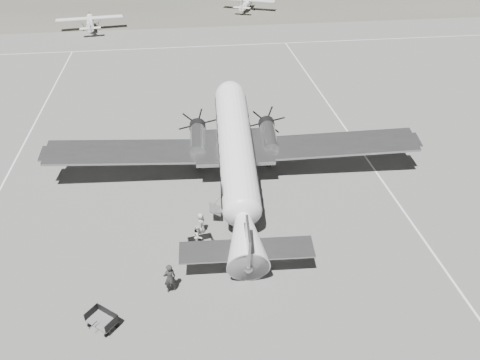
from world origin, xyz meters
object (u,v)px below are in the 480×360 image
object	(u,v)px
ramp_agent	(199,236)
passenger	(201,223)
light_plane_left	(90,23)
baggage_cart_near	(201,245)
dc3_airliner	(236,158)
baggage_cart_far	(102,321)
ground_crew	(170,278)
light_plane_right	(247,4)

from	to	relation	value
ramp_agent	passenger	size ratio (longest dim) A/B	1.08
light_plane_left	baggage_cart_near	distance (m)	55.18
dc3_airliner	ramp_agent	bearing A→B (deg)	-114.85
dc3_airliner	ramp_agent	size ratio (longest dim) A/B	17.48
baggage_cart_far	ground_crew	xyz separation A→B (m)	(3.68, 2.15, 0.54)
dc3_airliner	light_plane_left	xyz separation A→B (m)	(-17.04, 46.75, -1.79)
baggage_cart_near	ramp_agent	size ratio (longest dim) A/B	0.97
baggage_cart_far	ground_crew	distance (m)	4.30
dc3_airliner	baggage_cart_near	distance (m)	7.73
dc3_airliner	passenger	size ratio (longest dim) A/B	18.93
baggage_cart_near	ground_crew	size ratio (longest dim) A/B	0.82
light_plane_left	baggage_cart_near	bearing A→B (deg)	-83.28
baggage_cart_near	ground_crew	bearing A→B (deg)	-132.59
light_plane_left	baggage_cart_far	xyz separation A→B (m)	(8.21, -58.82, -0.58)
dc3_airliner	ground_crew	size ratio (longest dim) A/B	14.71
light_plane_left	ground_crew	size ratio (longest dim) A/B	5.01
light_plane_right	baggage_cart_near	world-z (taller)	light_plane_right
light_plane_left	ramp_agent	world-z (taller)	light_plane_left
baggage_cart_near	ground_crew	distance (m)	3.87
baggage_cart_near	passenger	distance (m)	1.90
ground_crew	light_plane_right	bearing A→B (deg)	-119.65
baggage_cart_far	passenger	size ratio (longest dim) A/B	1.06
light_plane_left	baggage_cart_near	xyz separation A→B (m)	(13.89, -53.40, -0.59)
ramp_agent	dc3_airliner	bearing A→B (deg)	-0.64
light_plane_right	baggage_cart_far	size ratio (longest dim) A/B	5.92
ground_crew	passenger	world-z (taller)	ground_crew
baggage_cart_far	ramp_agent	xyz separation A→B (m)	(5.55, 5.93, 0.38)
baggage_cart_near	baggage_cart_far	bearing A→B (deg)	-147.44
dc3_airliner	light_plane_right	xyz separation A→B (m)	(9.01, 56.15, -1.82)
dc3_airliner	baggage_cart_far	bearing A→B (deg)	-122.97
light_plane_right	ground_crew	distance (m)	67.57
baggage_cart_near	baggage_cart_far	xyz separation A→B (m)	(-5.68, -5.42, 0.00)
passenger	baggage_cart_near	bearing A→B (deg)	-169.43
dc3_airliner	passenger	distance (m)	6.03
light_plane_left	passenger	world-z (taller)	light_plane_left
light_plane_right	passenger	xyz separation A→B (m)	(-12.05, -60.94, -0.23)
dc3_airliner	baggage_cart_near	bearing A→B (deg)	-112.09
light_plane_left	baggage_cart_near	world-z (taller)	light_plane_left
baggage_cart_far	ground_crew	world-z (taller)	ground_crew
passenger	baggage_cart_far	bearing A→B (deg)	155.31
baggage_cart_far	passenger	world-z (taller)	passenger
ramp_agent	baggage_cart_far	bearing A→B (deg)	164.29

